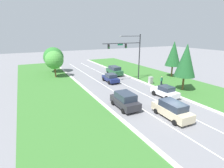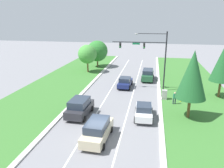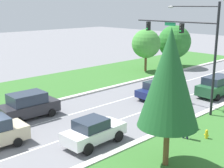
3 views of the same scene
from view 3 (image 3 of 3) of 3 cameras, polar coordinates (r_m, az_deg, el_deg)
lane_stripe_inner_right at (r=19.61m, az=-19.63°, el=-13.09°), size 0.14×81.00×0.01m
traffic_signal_mast at (r=26.42m, az=14.37°, el=7.73°), size 8.08×0.41×8.99m
white_sedan at (r=20.25m, az=-3.41°, el=-8.60°), size 2.13×4.34×1.74m
charcoal_suv at (r=25.63m, az=-15.03°, el=-3.75°), size 2.39×4.66×2.03m
forest_suv at (r=32.35m, az=18.68°, el=-0.30°), size 2.22×5.09×1.99m
navy_sedan at (r=30.12m, az=8.29°, el=-1.06°), size 2.20×4.55×1.69m
utility_cabinet at (r=23.27m, az=12.95°, el=-6.34°), size 0.70×0.60×1.39m
pedestrian at (r=21.36m, az=13.37°, el=-7.57°), size 0.42×0.29×1.69m
fire_hydrant at (r=21.98m, az=16.89°, el=-8.85°), size 0.34×0.20×0.70m
conifer_near_right_tree at (r=16.50m, az=10.45°, el=1.00°), size 3.29×3.29×7.67m
oak_near_left_tree at (r=45.37m, az=11.34°, el=7.58°), size 4.65×4.65×5.99m
oak_far_left_tree at (r=41.63m, az=6.26°, el=7.33°), size 3.80×3.80×5.68m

